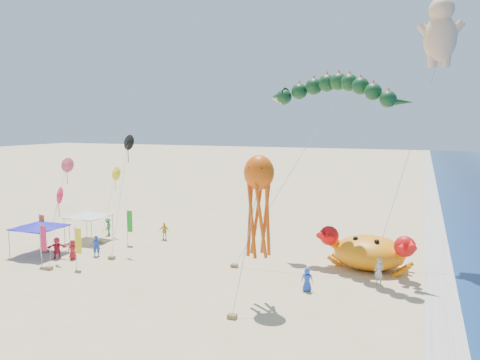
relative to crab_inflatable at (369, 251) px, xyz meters
name	(u,v)px	position (x,y,z in m)	size (l,w,h in m)	color
ground	(256,276)	(-7.20, -4.54, -1.35)	(320.00, 320.00, 0.00)	#D1B784
foam_strip	(442,300)	(4.80, -4.54, -1.34)	(320.00, 320.00, 0.00)	silver
crab_inflatable	(369,251)	(0.00, 0.00, 0.00)	(6.99, 5.26, 3.06)	orange
dragon_kite	(332,95)	(-3.19, 0.83, 11.42)	(12.02, 7.18, 14.02)	#0E3418
cherub_kite	(441,30)	(4.17, 5.44, 16.44)	(5.32, 6.93, 20.33)	#F0BC92
octopus_kite	(259,198)	(-5.56, -8.83, 4.97)	(1.80, 3.91, 8.87)	#DA520B
canopy_blue	(39,225)	(-25.52, -5.74, 1.09)	(3.82, 3.82, 2.71)	gray
canopy_white	(88,214)	(-24.75, -0.65, 1.09)	(3.54, 3.54, 2.71)	gray
feather_flags	(74,232)	(-22.36, -5.30, 0.66)	(6.77, 7.53, 3.20)	gray
beachgoers	(138,246)	(-17.81, -3.21, -0.51)	(26.24, 9.26, 1.85)	#B21C25
small_kites	(92,177)	(-22.80, -2.42, 4.77)	(7.22, 12.13, 9.77)	yellow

